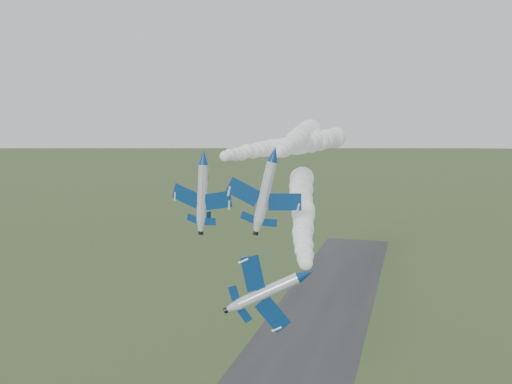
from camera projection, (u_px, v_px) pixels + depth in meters
The scene contains 7 objects.
runway at pixel (287, 380), 104.67m from camera, with size 24.00×260.00×0.04m, color #313134.
jet_lead at pixel (306, 274), 66.26m from camera, with size 4.73×11.65×8.72m.
smoke_trail_jet_lead at pixel (303, 208), 100.02m from camera, with size 5.07×63.54×5.07m, color white, non-canonical shape.
jet_pair_left at pixel (203, 157), 90.30m from camera, with size 11.63×13.59×3.42m.
smoke_trail_jet_pair_left at pixel (291, 145), 117.90m from camera, with size 4.86×56.63×4.86m, color white, non-canonical shape.
jet_pair_right at pixel (274, 154), 85.83m from camera, with size 11.56×14.05×4.09m.
smoke_trail_jet_pair_right at pixel (298, 139), 118.25m from camera, with size 5.50×59.75×5.50m, color white, non-canonical shape.
Camera 1 is at (21.50, -67.38, 47.40)m, focal length 40.00 mm.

